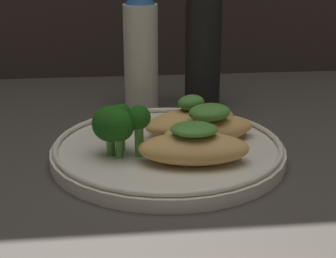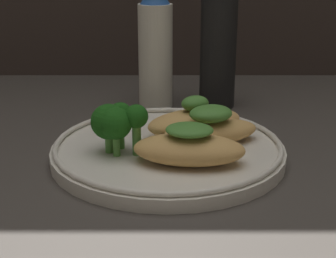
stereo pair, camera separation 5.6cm
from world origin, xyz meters
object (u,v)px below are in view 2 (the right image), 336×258
pepper_grinder (219,43)px  plate (168,149)px  broccoli_bunch (116,122)px  sauce_bottle (156,48)px

pepper_grinder → plate: bearing=-110.0°
plate → pepper_grinder: pepper_grinder is taller
plate → broccoli_bunch: broccoli_bunch is taller
plate → sauce_bottle: sauce_bottle is taller
plate → sauce_bottle: (-1.78, 19.63, 7.58)cm
plate → sauce_bottle: size_ratio=1.44×
sauce_bottle → pepper_grinder: size_ratio=0.88×
plate → pepper_grinder: 22.46cm
broccoli_bunch → pepper_grinder: pepper_grinder is taller
broccoli_bunch → sauce_bottle: bearing=80.5°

